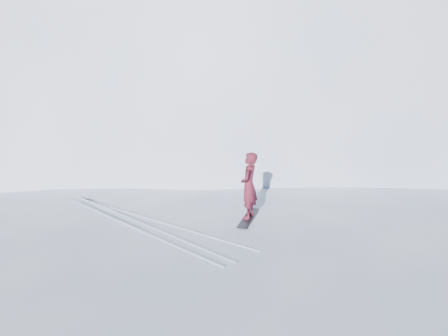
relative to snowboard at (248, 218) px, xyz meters
name	(u,v)px	position (x,y,z in m)	size (l,w,h in m)	color
near_ridge	(281,305)	(0.65, -0.61, -2.41)	(36.00, 28.00, 4.80)	white
summit_peak	(268,114)	(21.65, 22.39, -2.41)	(60.00, 56.00, 56.00)	white
peak_shoulder	(194,145)	(9.65, 16.39, -2.41)	(28.00, 24.00, 18.00)	white
snowboard	(248,218)	(0.00, 0.00, 0.00)	(1.41, 0.26, 0.02)	black
snowboarder	(249,186)	(0.00, 0.00, 0.85)	(0.61, 0.40, 1.69)	maroon
board_tracks	(146,224)	(-2.23, 1.22, 0.01)	(1.97, 5.95, 0.04)	silver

